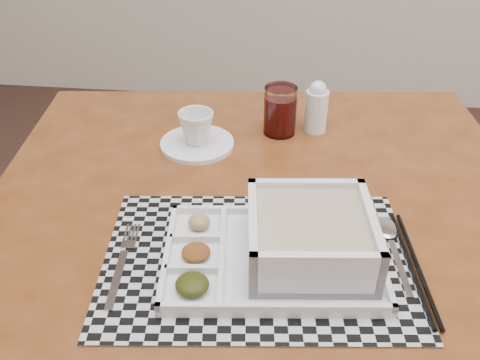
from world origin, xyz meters
name	(u,v)px	position (x,y,z in m)	size (l,w,h in m)	color
dining_table	(261,246)	(-0.17, 0.52, 0.65)	(1.06, 1.06, 0.72)	#4E250E
placemat	(257,260)	(-0.17, 0.40, 0.73)	(0.46, 0.32, 0.00)	#AFB0B7
serving_tray	(297,244)	(-0.11, 0.40, 0.76)	(0.34, 0.25, 0.09)	white
fork	(124,262)	(-0.37, 0.37, 0.73)	(0.04, 0.19, 0.00)	#B8B8BF
spoon	(388,234)	(0.03, 0.48, 0.73)	(0.04, 0.18, 0.01)	#B8B8BF
chopsticks	(414,266)	(0.06, 0.40, 0.73)	(0.04, 0.24, 0.01)	black
saucer	(197,144)	(-0.32, 0.72, 0.73)	(0.15, 0.15, 0.01)	white
cup	(196,127)	(-0.32, 0.72, 0.77)	(0.07, 0.07, 0.07)	white
juice_glass	(280,112)	(-0.16, 0.80, 0.77)	(0.07, 0.07, 0.10)	white
creamer_bottle	(316,107)	(-0.08, 0.82, 0.78)	(0.05, 0.05, 0.11)	white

